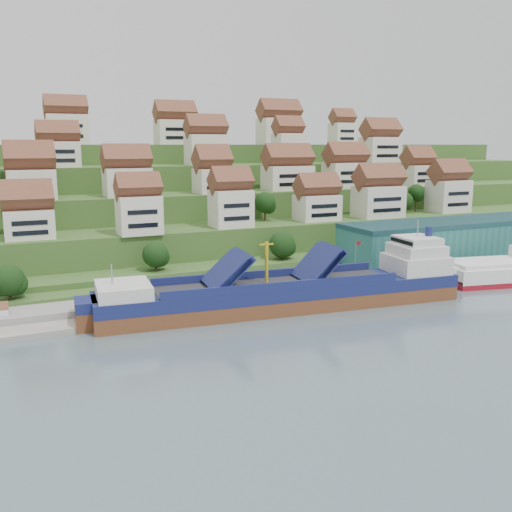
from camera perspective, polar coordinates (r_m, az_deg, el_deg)
name	(u,v)px	position (r m, az deg, el deg)	size (l,w,h in m)	color
ground	(306,307)	(111.56, 5.05, -5.12)	(300.00, 300.00, 0.00)	slate
quay	(350,276)	(133.88, 9.35, -1.99)	(180.00, 14.00, 2.20)	gray
hillside	(162,203)	(204.63, -9.41, 5.23)	(260.00, 128.00, 31.00)	#2D4C1E
hillside_village	(204,168)	(163.08, -5.24, 8.72)	(156.07, 65.33, 28.94)	silver
hillside_trees	(195,204)	(145.09, -6.09, 5.17)	(139.95, 62.55, 30.74)	#173812
warehouse	(451,239)	(154.10, 18.94, 1.58)	(60.00, 15.00, 10.00)	#266761
flagpole	(356,256)	(127.61, 9.97, 0.00)	(1.28, 0.16, 8.00)	gray
cargo_ship	(294,292)	(110.27, 3.82, -3.65)	(72.01, 17.95, 15.72)	brown
second_ship	(509,271)	(142.92, 23.96, -1.38)	(30.77, 16.24, 8.48)	maroon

